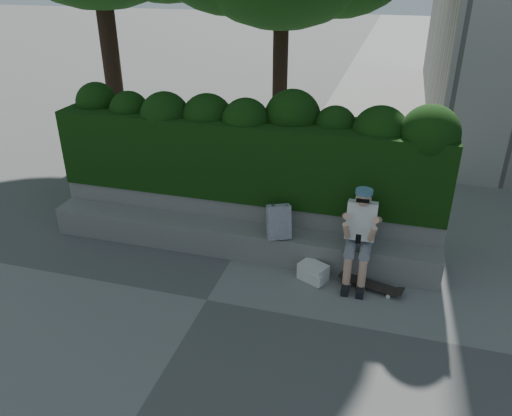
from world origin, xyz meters
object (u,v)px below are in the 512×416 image
(backpack_ground, at_px, (313,272))
(backpack_plaid, at_px, (279,222))
(person, at_px, (360,232))
(skateboard, at_px, (371,285))

(backpack_ground, bearing_deg, backpack_plaid, -179.17)
(person, relative_size, backpack_ground, 3.63)
(backpack_plaid, height_order, backpack_ground, backpack_plaid)
(skateboard, xyz_separation_m, backpack_plaid, (-1.38, 0.29, 0.63))
(person, distance_m, skateboard, 0.75)
(backpack_plaid, distance_m, backpack_ground, 0.86)
(person, xyz_separation_m, backpack_ground, (-0.58, -0.20, -0.63))
(skateboard, relative_size, backpack_ground, 2.15)
(skateboard, relative_size, backpack_plaid, 1.66)
(person, height_order, skateboard, person)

